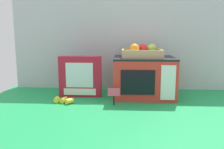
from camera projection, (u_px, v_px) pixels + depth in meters
ground_plane at (123, 96)px, 1.60m from camera, size 1.70×1.70×0.00m
display_back_panel at (123, 42)px, 1.76m from camera, size 1.61×0.03×0.69m
toy_microwave at (144, 77)px, 1.56m from camera, size 0.39×0.29×0.26m
food_groups_crate at (142, 52)px, 1.55m from camera, size 0.25×0.24×0.09m
cookie_set_box at (80, 77)px, 1.57m from camera, size 0.27×0.06×0.27m
price_sign at (114, 94)px, 1.39m from camera, size 0.07×0.01×0.10m
loose_toy_banana at (63, 100)px, 1.44m from camera, size 0.13×0.08×0.03m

